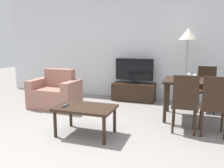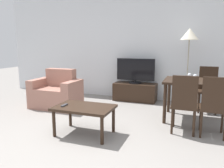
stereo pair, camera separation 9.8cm
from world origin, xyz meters
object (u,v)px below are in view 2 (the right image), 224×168
(armchair, at_px, (57,93))
(floor_lamp, at_px, (189,38))
(tv_stand, at_px, (135,92))
(dining_chair_near_right, at_px, (214,104))
(wine_glass_left, at_px, (195,77))
(dining_chair_near, at_px, (184,102))
(tv, at_px, (135,71))
(remote_primary, at_px, (64,105))
(wine_glass_center, at_px, (189,76))
(coffee_table, at_px, (84,110))
(dining_table, at_px, (198,86))
(dining_chair_far, at_px, (208,87))

(armchair, bearing_deg, floor_lamp, 20.82)
(tv_stand, height_order, floor_lamp, floor_lamp)
(dining_chair_near_right, bearing_deg, wine_glass_left, 120.55)
(armchair, distance_m, tv_stand, 1.92)
(dining_chair_near, height_order, dining_chair_near_right, same)
(tv, height_order, remote_primary, tv)
(tv_stand, bearing_deg, armchair, -141.93)
(wine_glass_center, bearing_deg, floor_lamp, 92.99)
(armchair, height_order, coffee_table, armchair)
(dining_chair_near, distance_m, dining_chair_near_right, 0.42)
(wine_glass_center, bearing_deg, armchair, 179.46)
(dining_table, bearing_deg, wine_glass_center, -136.31)
(dining_chair_far, bearing_deg, armchair, -164.81)
(dining_chair_near_right, bearing_deg, dining_chair_near, 180.00)
(tv, distance_m, dining_chair_near_right, 2.44)
(dining_table, height_order, dining_chair_near, dining_chair_near)
(floor_lamp, bearing_deg, wine_glass_left, -82.68)
(coffee_table, xyz_separation_m, floor_lamp, (1.44, 2.20, 1.15))
(tv, relative_size, remote_primary, 6.33)
(coffee_table, bearing_deg, dining_chair_near_right, 16.63)
(tv, bearing_deg, dining_chair_near, -55.41)
(tv_stand, xyz_separation_m, floor_lamp, (1.22, -0.15, 1.32))
(dining_table, xyz_separation_m, wine_glass_center, (-0.16, -0.16, 0.20))
(wine_glass_left, bearing_deg, dining_chair_near, -106.52)
(tv, distance_m, dining_table, 1.78)
(dining_chair_near_right, bearing_deg, wine_glass_center, 123.21)
(tv, bearing_deg, dining_table, -36.17)
(tv, distance_m, dining_chair_near, 2.17)
(wine_glass_left, bearing_deg, remote_primary, -149.50)
(tv, relative_size, dining_chair_far, 1.01)
(remote_primary, bearing_deg, tv_stand, 77.80)
(remote_primary, height_order, wine_glass_left, wine_glass_left)
(tv, xyz_separation_m, floor_lamp, (1.22, -0.14, 0.79))
(tv, xyz_separation_m, coffee_table, (-0.22, -2.34, -0.35))
(tv_stand, relative_size, dining_table, 0.87)
(dining_chair_far, height_order, wine_glass_center, dining_chair_far)
(floor_lamp, relative_size, wine_glass_left, 11.94)
(dining_table, distance_m, wine_glass_left, 0.33)
(coffee_table, distance_m, floor_lamp, 2.87)
(dining_chair_far, relative_size, wine_glass_left, 6.43)
(armchair, distance_m, dining_chair_near, 2.81)
(dining_table, distance_m, wine_glass_center, 0.30)
(armchair, height_order, dining_chair_near_right, dining_chair_near_right)
(floor_lamp, bearing_deg, tv, 173.30)
(tv, distance_m, wine_glass_left, 1.89)
(remote_primary, relative_size, wine_glass_left, 1.03)
(dining_table, distance_m, dining_chair_near, 0.77)
(tv, distance_m, coffee_table, 2.38)
(dining_chair_near_right, relative_size, wine_glass_center, 6.43)
(armchair, bearing_deg, wine_glass_center, -0.54)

